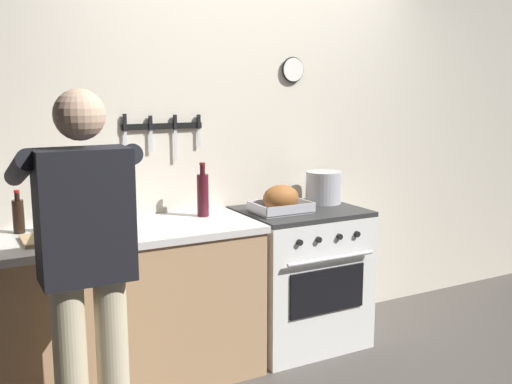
# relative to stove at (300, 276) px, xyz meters

# --- Properties ---
(wall_back) EXTENTS (6.00, 0.13, 2.60)m
(wall_back) POSITION_rel_stove_xyz_m (-0.22, 0.36, 0.85)
(wall_back) COLOR beige
(wall_back) RESTS_ON ground
(counter_block) EXTENTS (2.03, 0.65, 0.90)m
(counter_block) POSITION_rel_stove_xyz_m (-1.42, 0.00, 0.00)
(counter_block) COLOR tan
(counter_block) RESTS_ON ground
(stove) EXTENTS (0.76, 0.67, 0.90)m
(stove) POSITION_rel_stove_xyz_m (0.00, 0.00, 0.00)
(stove) COLOR white
(stove) RESTS_ON ground
(person_cook) EXTENTS (0.51, 0.63, 1.66)m
(person_cook) POSITION_rel_stove_xyz_m (-1.50, -0.64, 0.50)
(person_cook) COLOR #C6B793
(person_cook) RESTS_ON ground
(roasting_pan) EXTENTS (0.35, 0.26, 0.17)m
(roasting_pan) POSITION_rel_stove_xyz_m (-0.16, -0.03, 0.53)
(roasting_pan) COLOR #B7B7BC
(roasting_pan) RESTS_ON stove
(stock_pot) EXTENTS (0.24, 0.24, 0.21)m
(stock_pot) POSITION_rel_stove_xyz_m (0.25, 0.10, 0.56)
(stock_pot) COLOR #B7B7BC
(stock_pot) RESTS_ON stove
(cutting_board) EXTENTS (0.36, 0.24, 0.02)m
(cutting_board) POSITION_rel_stove_xyz_m (-1.50, -0.07, 0.46)
(cutting_board) COLOR tan
(cutting_board) RESTS_ON counter_block
(bottle_vinegar) EXTENTS (0.06, 0.06, 0.22)m
(bottle_vinegar) POSITION_rel_stove_xyz_m (-1.14, 0.21, 0.54)
(bottle_vinegar) COLOR #997F4C
(bottle_vinegar) RESTS_ON counter_block
(bottle_dish_soap) EXTENTS (0.08, 0.08, 0.23)m
(bottle_dish_soap) POSITION_rel_stove_xyz_m (-1.46, 0.07, 0.54)
(bottle_dish_soap) COLOR #338CCC
(bottle_dish_soap) RESTS_ON counter_block
(bottle_soy_sauce) EXTENTS (0.06, 0.06, 0.23)m
(bottle_soy_sauce) POSITION_rel_stove_xyz_m (-1.67, 0.18, 0.55)
(bottle_soy_sauce) COLOR black
(bottle_soy_sauce) RESTS_ON counter_block
(bottle_wine_red) EXTENTS (0.07, 0.07, 0.33)m
(bottle_wine_red) POSITION_rel_stove_xyz_m (-0.64, 0.10, 0.59)
(bottle_wine_red) COLOR #47141E
(bottle_wine_red) RESTS_ON counter_block
(bottle_olive_oil) EXTENTS (0.07, 0.07, 0.27)m
(bottle_olive_oil) POSITION_rel_stove_xyz_m (-1.45, 0.23, 0.56)
(bottle_olive_oil) COLOR #385623
(bottle_olive_oil) RESTS_ON counter_block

